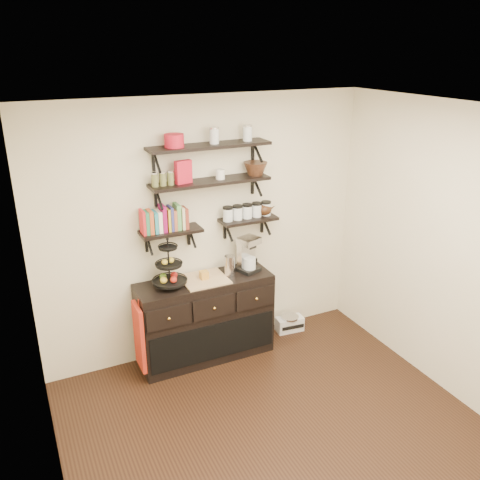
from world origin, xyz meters
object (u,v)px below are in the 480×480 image
object	(u,v)px
fruit_stand	(169,271)
radio	(290,323)
sideboard	(205,319)
coffee_maker	(248,254)

from	to	relation	value
fruit_stand	radio	bearing A→B (deg)	2.15
sideboard	coffee_maker	world-z (taller)	coffee_maker
sideboard	coffee_maker	size ratio (longest dim) A/B	3.73
sideboard	fruit_stand	world-z (taller)	fruit_stand
sideboard	radio	bearing A→B (deg)	3.06
fruit_stand	radio	distance (m)	1.73
fruit_stand	coffee_maker	bearing A→B (deg)	1.46
coffee_maker	fruit_stand	bearing A→B (deg)	162.43
fruit_stand	radio	size ratio (longest dim) A/B	1.51
sideboard	radio	xyz separation A→B (m)	(1.07, 0.06, -0.36)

